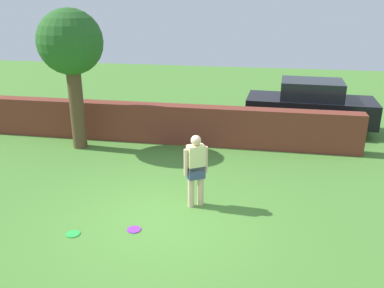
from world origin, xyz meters
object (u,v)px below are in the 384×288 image
car (310,106)px  frisbee_green (73,234)px  person (196,168)px  tree (71,46)px  frisbee_purple (134,230)px

car → frisbee_green: 9.14m
person → car: car is taller
person → tree: bearing=112.4°
frisbee_purple → frisbee_green: same height
person → car: 6.69m
person → car: (2.88, 6.04, -0.04)m
car → tree: bearing=26.1°
frisbee_green → car: bearing=56.7°
person → frisbee_green: bearing=-174.9°
tree → frisbee_green: 5.83m
tree → frisbee_green: tree is taller
tree → frisbee_green: size_ratio=15.02×
car → frisbee_purple: size_ratio=15.84×
person → frisbee_green: (-2.13, -1.57, -0.89)m
tree → frisbee_purple: size_ratio=15.02×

